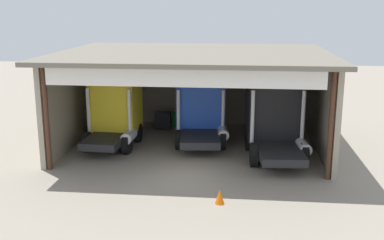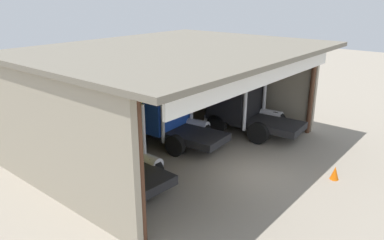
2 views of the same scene
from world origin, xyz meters
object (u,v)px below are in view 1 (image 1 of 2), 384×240
Objects in this scene: truck_blue_center_left_bay at (201,109)px; traffic_cone at (220,197)px; tool_cart at (163,120)px; truck_black_center_bay at (275,120)px; truck_yellow_left_bay at (115,112)px; oil_drum at (177,119)px.

truck_blue_center_left_bay is 9.37× the size of traffic_cone.
truck_black_center_bay is at bearing -35.80° from tool_cart.
truck_yellow_left_bay is 9.24m from traffic_cone.
oil_drum is 0.94m from tool_cart.
truck_blue_center_left_bay is 8.59m from traffic_cone.
tool_cart reaches higher than traffic_cone.
truck_yellow_left_bay reaches higher than truck_blue_center_left_bay.
traffic_cone is (1.41, -8.34, -1.50)m from truck_blue_center_left_bay.
truck_yellow_left_bay is 4.61m from truck_blue_center_left_bay.
oil_drum is 0.92× the size of tool_cart.
truck_yellow_left_bay reaches higher than oil_drum.
tool_cart reaches higher than oil_drum.
truck_black_center_bay reaches higher than truck_blue_center_left_bay.
truck_black_center_bay is 5.61× the size of oil_drum.
truck_blue_center_left_bay is 4.40m from truck_black_center_bay.
oil_drum is 11.61m from traffic_cone.
truck_black_center_bay is 7.61m from oil_drum.
traffic_cone is at bearing -47.86° from truck_yellow_left_bay.
traffic_cone is at bearing -74.30° from oil_drum.
truck_blue_center_left_bay is (4.41, 1.31, 0.01)m from truck_yellow_left_bay.
truck_black_center_bay is 7.83m from tool_cart.
truck_blue_center_left_bay is 3.57m from oil_drum.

